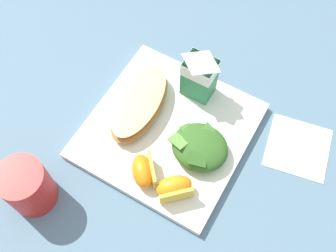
# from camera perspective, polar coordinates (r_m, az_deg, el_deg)

# --- Properties ---
(ground) EXTENTS (3.00, 3.00, 0.00)m
(ground) POSITION_cam_1_polar(r_m,az_deg,el_deg) (0.76, 0.00, -0.89)
(ground) COLOR slate
(white_plate) EXTENTS (0.28, 0.28, 0.02)m
(white_plate) POSITION_cam_1_polar(r_m,az_deg,el_deg) (0.76, 0.00, -0.62)
(white_plate) COLOR white
(white_plate) RESTS_ON ground
(cheesy_pizza_bread) EXTENTS (0.10, 0.18, 0.04)m
(cheesy_pizza_bread) POSITION_cam_1_polar(r_m,az_deg,el_deg) (0.76, -3.93, 3.07)
(cheesy_pizza_bread) COLOR #A87038
(cheesy_pizza_bread) RESTS_ON white_plate
(green_salad_pile) EXTENTS (0.10, 0.09, 0.04)m
(green_salad_pile) POSITION_cam_1_polar(r_m,az_deg,el_deg) (0.71, 4.40, -2.92)
(green_salad_pile) COLOR #336023
(green_salad_pile) RESTS_ON white_plate
(milk_carton) EXTENTS (0.06, 0.04, 0.11)m
(milk_carton) POSITION_cam_1_polar(r_m,az_deg,el_deg) (0.74, 4.43, 7.32)
(milk_carton) COLOR #2D8451
(milk_carton) RESTS_ON white_plate
(orange_wedge_front) EXTENTS (0.07, 0.07, 0.04)m
(orange_wedge_front) POSITION_cam_1_polar(r_m,az_deg,el_deg) (0.70, -3.39, -6.24)
(orange_wedge_front) COLOR orange
(orange_wedge_front) RESTS_ON white_plate
(orange_wedge_middle) EXTENTS (0.07, 0.07, 0.04)m
(orange_wedge_middle) POSITION_cam_1_polar(r_m,az_deg,el_deg) (0.69, 0.90, -8.53)
(orange_wedge_middle) COLOR orange
(orange_wedge_middle) RESTS_ON white_plate
(paper_napkin) EXTENTS (0.13, 0.13, 0.00)m
(paper_napkin) POSITION_cam_1_polar(r_m,az_deg,el_deg) (0.79, 17.54, -2.83)
(paper_napkin) COLOR white
(paper_napkin) RESTS_ON ground
(drinking_red_cup) EXTENTS (0.08, 0.08, 0.10)m
(drinking_red_cup) POSITION_cam_1_polar(r_m,az_deg,el_deg) (0.71, -18.85, -7.92)
(drinking_red_cup) COLOR red
(drinking_red_cup) RESTS_ON ground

